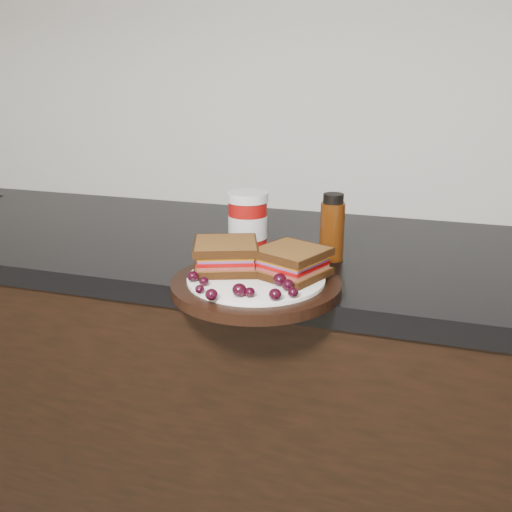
{
  "coord_description": "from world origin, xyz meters",
  "views": [
    {
      "loc": [
        0.39,
        0.59,
        1.25
      ],
      "look_at": [
        0.12,
        1.43,
        0.96
      ],
      "focal_mm": 40.0,
      "sensor_mm": 36.0,
      "label": 1
    }
  ],
  "objects": [
    {
      "name": "plate",
      "position": [
        0.12,
        1.43,
        0.91
      ],
      "size": [
        0.28,
        0.28,
        0.02
      ],
      "primitive_type": "cylinder",
      "color": "black",
      "rests_on": "countertop"
    },
    {
      "name": "grape_16",
      "position": [
        0.07,
        1.47,
        0.93
      ],
      "size": [
        0.02,
        0.02,
        0.02
      ],
      "primitive_type": "ellipsoid",
      "color": "black",
      "rests_on": "plate"
    },
    {
      "name": "grape_3",
      "position": [
        0.09,
        1.31,
        0.93
      ],
      "size": [
        0.02,
        0.02,
        0.02
      ],
      "primitive_type": "ellipsoid",
      "color": "black",
      "rests_on": "plate"
    },
    {
      "name": "sandwich_right",
      "position": [
        0.18,
        1.45,
        0.95
      ],
      "size": [
        0.13,
        0.13,
        0.05
      ],
      "primitive_type": null,
      "rotation": [
        0.0,
        0.0,
        -0.39
      ],
      "color": "brown",
      "rests_on": "plate"
    },
    {
      "name": "grape_13",
      "position": [
        0.04,
        1.48,
        0.93
      ],
      "size": [
        0.02,
        0.02,
        0.02
      ],
      "primitive_type": "ellipsoid",
      "color": "black",
      "rests_on": "plate"
    },
    {
      "name": "countertop",
      "position": [
        0.0,
        1.7,
        0.88
      ],
      "size": [
        3.98,
        0.6,
        0.04
      ],
      "primitive_type": "cube",
      "color": "black",
      "rests_on": "base_cabinets"
    },
    {
      "name": "wall_back",
      "position": [
        0.0,
        2.0,
        1.35
      ],
      "size": [
        4.0,
        0.01,
        2.7
      ],
      "primitive_type": "cube",
      "color": "silver",
      "rests_on": "ground_plane"
    },
    {
      "name": "grape_12",
      "position": [
        0.19,
        1.48,
        0.93
      ],
      "size": [
        0.02,
        0.02,
        0.02
      ],
      "primitive_type": "ellipsoid",
      "color": "black",
      "rests_on": "plate"
    },
    {
      "name": "grape_14",
      "position": [
        0.04,
        1.44,
        0.93
      ],
      "size": [
        0.02,
        0.02,
        0.02
      ],
      "primitive_type": "ellipsoid",
      "color": "black",
      "rests_on": "plate"
    },
    {
      "name": "grape_2",
      "position": [
        0.06,
        1.33,
        0.93
      ],
      "size": [
        0.01,
        0.01,
        0.01
      ],
      "primitive_type": "ellipsoid",
      "color": "black",
      "rests_on": "plate"
    },
    {
      "name": "grape_10",
      "position": [
        0.21,
        1.44,
        0.93
      ],
      "size": [
        0.02,
        0.02,
        0.02
      ],
      "primitive_type": "ellipsoid",
      "color": "black",
      "rests_on": "plate"
    },
    {
      "name": "grape_8",
      "position": [
        0.19,
        1.38,
        0.93
      ],
      "size": [
        0.02,
        0.02,
        0.02
      ],
      "primitive_type": "ellipsoid",
      "color": "black",
      "rests_on": "plate"
    },
    {
      "name": "grape_0",
      "position": [
        0.03,
        1.37,
        0.93
      ],
      "size": [
        0.02,
        0.02,
        0.02
      ],
      "primitive_type": "ellipsoid",
      "color": "black",
      "rests_on": "plate"
    },
    {
      "name": "grape_1",
      "position": [
        0.06,
        1.36,
        0.93
      ],
      "size": [
        0.02,
        0.02,
        0.01
      ],
      "primitive_type": "ellipsoid",
      "color": "black",
      "rests_on": "plate"
    },
    {
      "name": "grape_11",
      "position": [
        0.18,
        1.46,
        0.93
      ],
      "size": [
        0.02,
        0.02,
        0.01
      ],
      "primitive_type": "ellipsoid",
      "color": "black",
      "rests_on": "plate"
    },
    {
      "name": "grape_4",
      "position": [
        0.13,
        1.34,
        0.93
      ],
      "size": [
        0.02,
        0.02,
        0.02
      ],
      "primitive_type": "ellipsoid",
      "color": "black",
      "rests_on": "plate"
    },
    {
      "name": "grape_18",
      "position": [
        0.04,
        1.42,
        0.93
      ],
      "size": [
        0.02,
        0.02,
        0.02
      ],
      "primitive_type": "ellipsoid",
      "color": "black",
      "rests_on": "plate"
    },
    {
      "name": "grape_17",
      "position": [
        0.06,
        1.45,
        0.93
      ],
      "size": [
        0.02,
        0.02,
        0.02
      ],
      "primitive_type": "ellipsoid",
      "color": "black",
      "rests_on": "plate"
    },
    {
      "name": "grape_5",
      "position": [
        0.14,
        1.34,
        0.93
      ],
      "size": [
        0.02,
        0.02,
        0.02
      ],
      "primitive_type": "ellipsoid",
      "color": "black",
      "rests_on": "plate"
    },
    {
      "name": "grape_6",
      "position": [
        0.18,
        1.34,
        0.93
      ],
      "size": [
        0.02,
        0.02,
        0.02
      ],
      "primitive_type": "ellipsoid",
      "color": "black",
      "rests_on": "plate"
    },
    {
      "name": "condiment_jar",
      "position": [
        0.04,
        1.63,
        0.96
      ],
      "size": [
        0.08,
        0.08,
        0.12
      ],
      "primitive_type": "cylinder",
      "rotation": [
        0.0,
        0.0,
        0.02
      ],
      "color": "#9A0D0B",
      "rests_on": "countertop"
    },
    {
      "name": "grape_15",
      "position": [
        0.06,
        1.42,
        0.93
      ],
      "size": [
        0.02,
        0.02,
        0.02
      ],
      "primitive_type": "ellipsoid",
      "color": "black",
      "rests_on": "plate"
    },
    {
      "name": "grape_7",
      "position": [
        0.2,
        1.36,
        0.93
      ],
      "size": [
        0.02,
        0.02,
        0.02
      ],
      "primitive_type": "ellipsoid",
      "color": "black",
      "rests_on": "plate"
    },
    {
      "name": "grape_9",
      "position": [
        0.17,
        1.4,
        0.93
      ],
      "size": [
        0.02,
        0.02,
        0.02
      ],
      "primitive_type": "ellipsoid",
      "color": "black",
      "rests_on": "plate"
    },
    {
      "name": "sandwich_left",
      "position": [
        0.06,
        1.45,
        0.95
      ],
      "size": [
        0.14,
        0.14,
        0.05
      ],
      "primitive_type": null,
      "rotation": [
        0.0,
        0.0,
        0.36
      ],
      "color": "brown",
      "rests_on": "plate"
    },
    {
      "name": "oil_bottle",
      "position": [
        0.21,
        1.63,
        0.96
      ],
      "size": [
        0.05,
        0.05,
        0.13
      ],
      "primitive_type": "cylinder",
      "rotation": [
        0.0,
        0.0,
        -0.15
      ],
      "color": "#481F07",
      "rests_on": "countertop"
    },
    {
      "name": "base_cabinets",
      "position": [
        0.0,
        1.7,
        0.43
      ],
      "size": [
        3.96,
        0.58,
        0.86
      ],
      "primitive_type": "cube",
      "color": "black",
      "rests_on": "ground_plane"
    }
  ]
}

